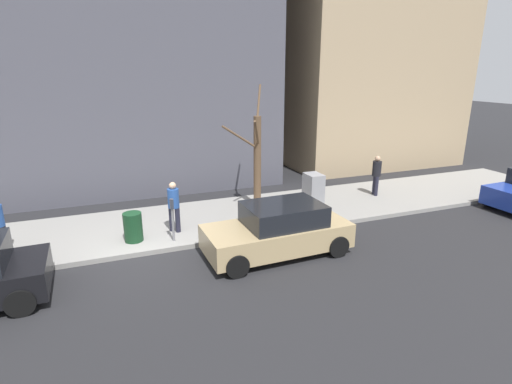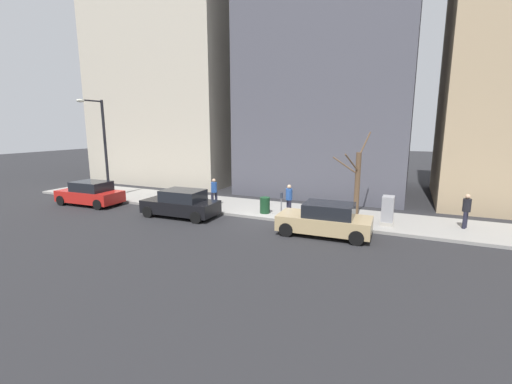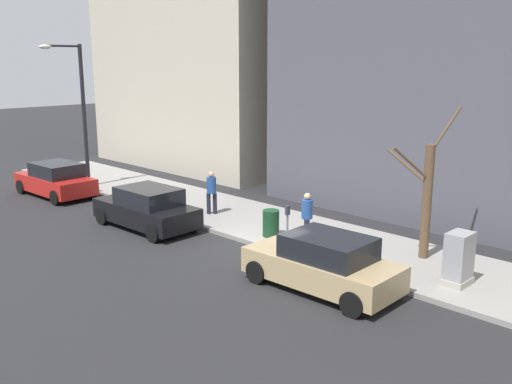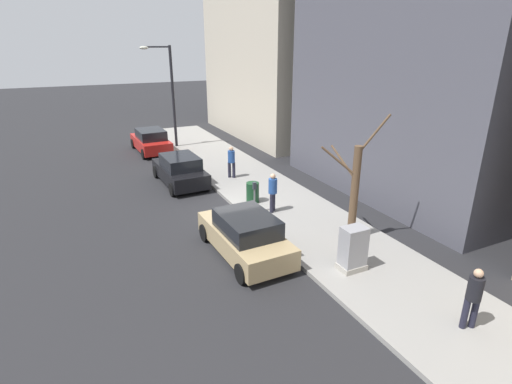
# 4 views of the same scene
# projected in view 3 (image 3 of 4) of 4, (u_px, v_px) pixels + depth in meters

# --- Properties ---
(ground_plane) EXTENTS (120.00, 120.00, 0.00)m
(ground_plane) POSITION_uv_depth(u_px,v_px,m) (257.00, 248.00, 18.53)
(ground_plane) COLOR #232326
(sidewalk) EXTENTS (4.00, 36.00, 0.15)m
(sidewalk) POSITION_uv_depth(u_px,v_px,m) (297.00, 233.00, 19.90)
(sidewalk) COLOR gray
(sidewalk) RESTS_ON ground
(parked_car_tan) EXTENTS (2.05, 4.26, 1.52)m
(parked_car_tan) POSITION_uv_depth(u_px,v_px,m) (323.00, 263.00, 14.99)
(parked_car_tan) COLOR tan
(parked_car_tan) RESTS_ON ground
(parked_car_black) EXTENTS (2.03, 4.25, 1.52)m
(parked_car_black) POSITION_uv_depth(u_px,v_px,m) (147.00, 208.00, 20.52)
(parked_car_black) COLOR black
(parked_car_black) RESTS_ON ground
(parked_car_red) EXTENTS (2.06, 4.27, 1.52)m
(parked_car_red) POSITION_uv_depth(u_px,v_px,m) (56.00, 180.00, 25.38)
(parked_car_red) COLOR red
(parked_car_red) RESTS_ON ground
(parking_meter) EXTENTS (0.14, 0.10, 1.35)m
(parking_meter) POSITION_uv_depth(u_px,v_px,m) (287.00, 222.00, 17.99)
(parking_meter) COLOR slate
(parking_meter) RESTS_ON sidewalk
(utility_box) EXTENTS (0.83, 0.61, 1.43)m
(utility_box) POSITION_uv_depth(u_px,v_px,m) (459.00, 259.00, 14.98)
(utility_box) COLOR #A8A399
(utility_box) RESTS_ON sidewalk
(streetlamp) EXTENTS (1.97, 0.32, 6.50)m
(streetlamp) POSITION_uv_depth(u_px,v_px,m) (78.00, 104.00, 25.88)
(streetlamp) COLOR black
(streetlamp) RESTS_ON sidewalk
(bare_tree) EXTENTS (2.02, 1.85, 4.53)m
(bare_tree) POSITION_uv_depth(u_px,v_px,m) (426.00, 197.00, 16.79)
(bare_tree) COLOR brown
(bare_tree) RESTS_ON sidewalk
(trash_bin) EXTENTS (0.56, 0.56, 0.90)m
(trash_bin) POSITION_uv_depth(u_px,v_px,m) (271.00, 223.00, 19.17)
(trash_bin) COLOR #14381E
(trash_bin) RESTS_ON sidewalk
(pedestrian_midblock) EXTENTS (0.36, 0.36, 1.66)m
(pedestrian_midblock) POSITION_uv_depth(u_px,v_px,m) (307.00, 215.00, 18.36)
(pedestrian_midblock) COLOR #1E1E2D
(pedestrian_midblock) RESTS_ON sidewalk
(pedestrian_far_corner) EXTENTS (0.36, 0.36, 1.66)m
(pedestrian_far_corner) POSITION_uv_depth(u_px,v_px,m) (212.00, 190.00, 21.85)
(pedestrian_far_corner) COLOR #1E1E2D
(pedestrian_far_corner) RESTS_ON sidewalk
(office_tower_right) EXTENTS (12.85, 12.85, 18.41)m
(office_tower_right) POSITION_uv_depth(u_px,v_px,m) (243.00, 3.00, 33.61)
(office_tower_right) COLOR #BCB29E
(office_tower_right) RESTS_ON ground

